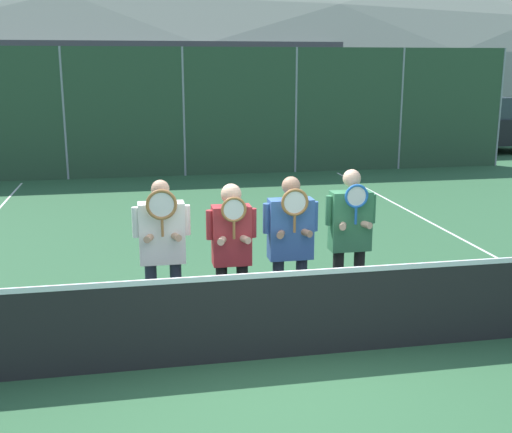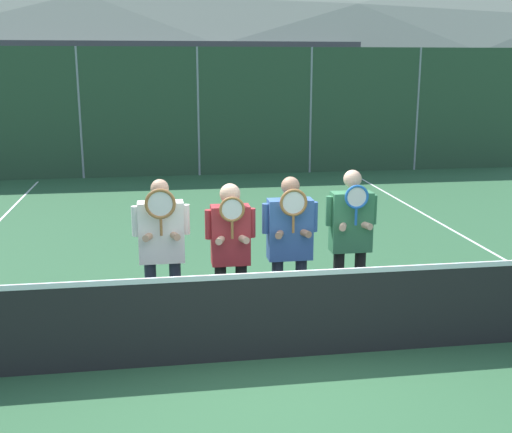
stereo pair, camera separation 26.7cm
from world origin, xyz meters
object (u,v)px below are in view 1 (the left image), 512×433
object	(u,v)px
player_center_right	(290,241)
car_left_of_center	(143,133)
player_leftmost	(162,245)
car_center	(316,131)
player_center_left	(232,247)
player_rightmost	(350,233)
car_right_of_center	(469,125)

from	to	relation	value
player_center_right	car_left_of_center	size ratio (longest dim) A/B	0.38
player_leftmost	car_center	distance (m)	14.32
player_center_left	player_rightmost	distance (m)	1.43
player_rightmost	car_center	size ratio (longest dim) A/B	0.39
car_right_of_center	car_left_of_center	bearing A→B (deg)	178.48
player_center_left	car_right_of_center	xyz separation A→B (m)	(10.26, 13.50, -0.09)
player_center_left	player_center_right	size ratio (longest dim) A/B	0.97
player_center_right	car_left_of_center	distance (m)	13.86
player_leftmost	car_center	size ratio (longest dim) A/B	0.38
player_rightmost	car_left_of_center	distance (m)	13.81
car_left_of_center	car_center	size ratio (longest dim) A/B	1.02
car_center	car_right_of_center	world-z (taller)	car_right_of_center
player_leftmost	player_center_right	size ratio (longest dim) A/B	0.99
player_rightmost	car_right_of_center	size ratio (longest dim) A/B	0.40
player_rightmost	car_left_of_center	size ratio (longest dim) A/B	0.38
player_center_right	car_left_of_center	bearing A→B (deg)	95.73
player_center_left	car_right_of_center	bearing A→B (deg)	52.79
player_center_left	player_rightmost	world-z (taller)	player_rightmost
player_center_left	player_leftmost	bearing A→B (deg)	169.50
player_center_right	player_rightmost	bearing A→B (deg)	10.84
player_leftmost	car_right_of_center	size ratio (longest dim) A/B	0.39
car_right_of_center	player_leftmost	bearing A→B (deg)	-129.48
player_rightmost	car_left_of_center	xyz separation A→B (m)	(-2.13, 13.64, -0.21)
player_center_left	player_center_right	xyz separation A→B (m)	(0.67, 0.01, 0.03)
player_center_left	car_center	xyz separation A→B (m)	(4.81, 13.34, -0.17)
player_center_left	car_left_of_center	xyz separation A→B (m)	(-0.71, 13.80, -0.17)
car_center	car_right_of_center	xyz separation A→B (m)	(5.45, 0.17, 0.08)
car_left_of_center	car_right_of_center	bearing A→B (deg)	-1.52
player_center_right	car_center	distance (m)	13.96
car_center	player_leftmost	bearing A→B (deg)	-112.85
player_rightmost	car_right_of_center	xyz separation A→B (m)	(8.84, 13.35, -0.13)
player_rightmost	car_right_of_center	world-z (taller)	car_right_of_center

